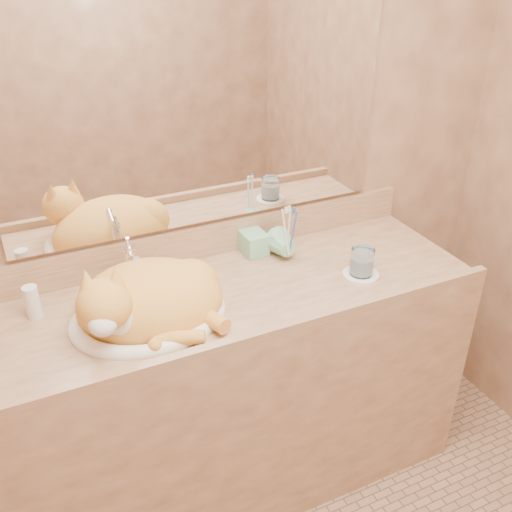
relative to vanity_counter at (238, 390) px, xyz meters
name	(u,v)px	position (x,y,z in m)	size (l,w,h in m)	color
wall_back	(201,147)	(0.00, 0.28, 0.82)	(2.40, 0.02, 2.50)	brown
vanity_counter	(238,390)	(0.00, 0.00, 0.00)	(1.60, 0.55, 0.85)	brown
mirror	(200,105)	(0.00, 0.26, 0.97)	(1.30, 0.02, 0.80)	white
sink_basin	(147,297)	(-0.30, -0.02, 0.50)	(0.46, 0.39, 0.14)	white
faucet	(131,266)	(-0.30, 0.16, 0.51)	(0.04, 0.12, 0.17)	white
cat	(145,298)	(-0.30, -0.03, 0.50)	(0.44, 0.36, 0.24)	orange
soap_dispenser	(260,236)	(0.16, 0.16, 0.52)	(0.08, 0.08, 0.18)	#7DC89F
toothbrush_cup	(289,251)	(0.24, 0.09, 0.47)	(0.10, 0.10, 0.09)	#7DC89F
toothbrushes	(290,230)	(0.24, 0.09, 0.55)	(0.04, 0.04, 0.22)	white
saucer	(361,275)	(0.42, -0.09, 0.43)	(0.12, 0.12, 0.01)	white
water_glass	(362,262)	(0.42, -0.09, 0.48)	(0.08, 0.08, 0.09)	silver
lotion_bottle	(32,302)	(-0.61, 0.13, 0.48)	(0.04, 0.04, 0.11)	white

